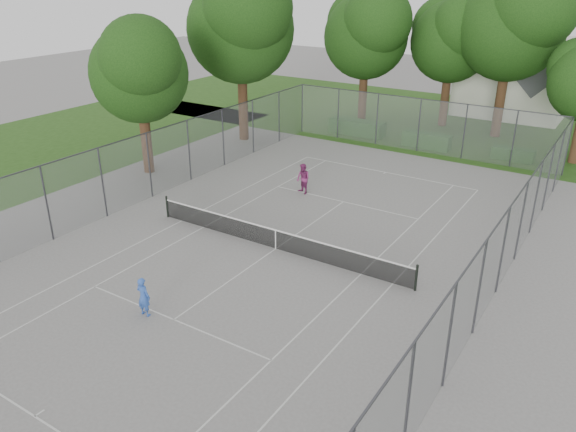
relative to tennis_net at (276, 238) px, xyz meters
The scene contains 16 objects.
ground 0.51m from the tennis_net, ahead, with size 120.00×120.00×0.00m, color slate.
grass_far 26.00m from the tennis_net, 90.00° to the left, with size 60.00×20.00×0.00m, color #234714.
court_markings 0.50m from the tennis_net, ahead, with size 11.03×23.83×0.01m.
tennis_net is the anchor object (origin of this frame).
perimeter_fence 1.30m from the tennis_net, ahead, with size 18.08×34.08×3.52m.
tree_far_left 23.38m from the tennis_net, 106.13° to the left, with size 7.16×6.53×10.29m.
tree_far_midleft 25.21m from the tennis_net, 91.60° to the left, with size 6.84×6.25×9.84m.
tree_far_midright 24.94m from the tennis_net, 81.29° to the left, with size 8.24×7.52×11.84m.
tree_side_back 18.89m from the tennis_net, 131.16° to the left, with size 8.21×7.50×11.80m.
tree_side_front 13.97m from the tennis_net, 160.29° to the left, with size 6.33×5.78×9.09m.
hedge_left 19.30m from the tennis_net, 105.73° to the left, with size 4.13×1.24×1.03m, color #1E4817.
hedge_mid 18.08m from the tennis_net, 89.16° to the left, with size 3.23×0.92×1.02m, color #1E4817.
hedge_right 19.39m from the tennis_net, 72.43° to the left, with size 2.57×0.94×0.77m, color #1E4817.
house 31.36m from the tennis_net, 84.93° to the left, with size 8.28×6.42×10.31m.
girl_player 6.79m from the tennis_net, 99.04° to the right, with size 0.54×0.36×1.48m, color blue.
woman_player 6.76m from the tennis_net, 111.05° to the left, with size 0.81×0.63×1.66m, color #832B63.
Camera 1 is at (12.21, -18.09, 11.26)m, focal length 35.00 mm.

